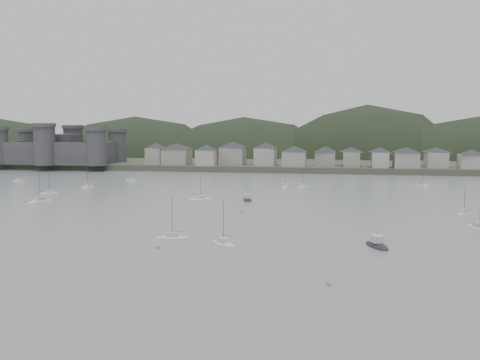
# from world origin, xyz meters

# --- Properties ---
(ground) EXTENTS (900.00, 900.00, 0.00)m
(ground) POSITION_xyz_m (0.00, 0.00, 0.00)
(ground) COLOR slate
(ground) RESTS_ON ground
(far_shore_land) EXTENTS (900.00, 250.00, 3.00)m
(far_shore_land) POSITION_xyz_m (0.00, 295.00, 1.50)
(far_shore_land) COLOR #383D2D
(far_shore_land) RESTS_ON ground
(forested_ridge) EXTENTS (851.55, 103.94, 102.57)m
(forested_ridge) POSITION_xyz_m (4.83, 269.40, -11.28)
(forested_ridge) COLOR black
(forested_ridge) RESTS_ON ground
(castle) EXTENTS (66.00, 43.00, 20.00)m
(castle) POSITION_xyz_m (-120.00, 179.80, 10.96)
(castle) COLOR #37373A
(castle) RESTS_ON far_shore_land
(waterfront_town) EXTENTS (451.48, 28.46, 12.92)m
(waterfront_town) POSITION_xyz_m (50.59, 183.34, 8.66)
(waterfront_town) COLOR gray
(waterfront_town) RESTS_ON far_shore_land
(moored_fleet) EXTENTS (242.25, 152.00, 12.89)m
(moored_fleet) POSITION_xyz_m (-22.48, 57.26, 0.18)
(moored_fleet) COLOR silver
(moored_fleet) RESTS_ON ground
(motor_launch_near) EXTENTS (5.80, 8.78, 3.97)m
(motor_launch_near) POSITION_xyz_m (39.51, 7.93, 0.29)
(motor_launch_near) COLOR black
(motor_launch_near) RESTS_ON ground
(motor_launch_far) EXTENTS (4.54, 7.81, 3.77)m
(motor_launch_far) POSITION_xyz_m (3.37, 69.53, 0.30)
(motor_launch_far) COLOR black
(motor_launch_far) RESTS_ON ground
(mooring_buoys) EXTENTS (153.84, 145.01, 0.70)m
(mooring_buoys) POSITION_xyz_m (1.33, 50.49, 0.15)
(mooring_buoys) COLOR #C16940
(mooring_buoys) RESTS_ON ground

